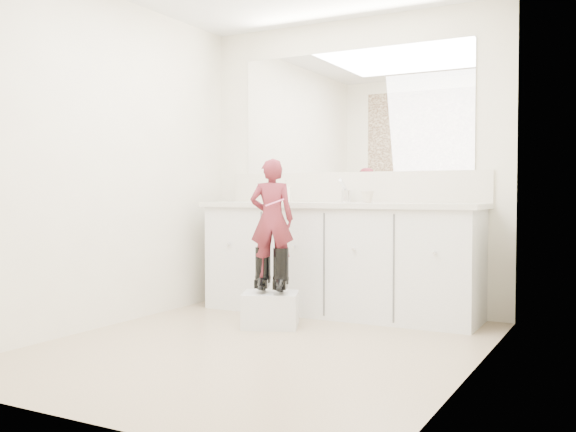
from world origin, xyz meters
The scene contains 18 objects.
floor centered at (0.00, 0.00, 0.00)m, with size 3.00×3.00×0.00m, color #8D715C.
wall_back centered at (0.00, 1.50, 1.20)m, with size 2.60×2.60×0.00m, color beige.
wall_front centered at (0.00, -1.50, 1.20)m, with size 2.60×2.60×0.00m, color beige.
wall_left centered at (-1.30, 0.00, 1.20)m, with size 3.00×3.00×0.00m, color beige.
wall_right centered at (1.30, 0.00, 1.20)m, with size 3.00×3.00×0.00m, color beige.
vanity_cabinet centered at (0.00, 1.23, 0.42)m, with size 2.20×0.55×0.85m, color silver.
countertop centered at (0.00, 1.21, 0.87)m, with size 2.28×0.58×0.04m, color beige.
backsplash centered at (0.00, 1.49, 1.02)m, with size 2.28×0.03×0.25m, color beige.
mirror centered at (0.00, 1.49, 1.64)m, with size 2.00×0.02×1.00m, color white.
dot_panel centered at (0.00, -1.49, 1.65)m, with size 2.00×0.01×1.20m, color #472819.
faucet centered at (0.00, 1.38, 0.94)m, with size 0.08×0.08×0.10m, color silver.
cup centered at (0.22, 1.29, 0.94)m, with size 0.10×0.10×0.09m, color beige.
soap_bottle centered at (-0.48, 1.22, 0.98)m, with size 0.08×0.09×0.19m, color white.
step_stool centered at (-0.24, 0.55, 0.12)m, with size 0.39×0.32×0.25m, color silver.
boot_left centered at (-0.32, 0.57, 0.41)m, with size 0.12×0.22×0.32m, color black, non-canonical shape.
boot_right centered at (-0.17, 0.57, 0.41)m, with size 0.12×0.22×0.32m, color black, non-canonical shape.
toddler centered at (-0.24, 0.57, 0.78)m, with size 0.31×0.21×0.86m, color #9C3037.
toothbrush centered at (-0.17, 0.49, 0.90)m, with size 0.01×0.01×0.14m, color pink.
Camera 1 is at (2.04, -3.44, 0.96)m, focal length 40.00 mm.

